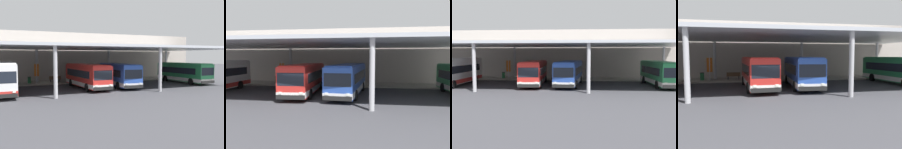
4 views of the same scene
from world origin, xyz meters
TOP-DOWN VIEW (x-y plane):
  - ground_plane at (0.00, 0.00)m, footprint 200.00×200.00m
  - platform_kerb at (0.00, 11.75)m, footprint 42.00×4.50m
  - station_building_facade at (0.00, 15.00)m, footprint 48.00×1.60m
  - canopy_shelter at (0.00, 5.50)m, footprint 40.00×17.00m
  - bus_nearest_bay at (-11.10, 3.10)m, footprint 2.99×11.41m
  - bus_second_bay at (-0.91, 4.07)m, footprint 3.24×10.68m
  - bus_middle_bay at (3.75, 4.16)m, footprint 3.24×10.68m
  - bus_far_bay at (15.41, 4.62)m, footprint 2.87×10.58m
  - bench_waiting at (-3.63, 11.82)m, footprint 1.80×0.45m
  - trash_bin at (-7.53, 11.41)m, footprint 0.52×0.52m
  - banner_sign at (-6.52, 10.94)m, footprint 0.70×0.12m

SIDE VIEW (x-z plane):
  - ground_plane at x=0.00m, z-range 0.00..0.00m
  - platform_kerb at x=0.00m, z-range 0.00..0.18m
  - bench_waiting at x=-3.63m, z-range 0.20..1.12m
  - trash_bin at x=-7.53m, z-range 0.19..1.17m
  - bus_second_bay at x=-0.91m, z-range 0.07..3.24m
  - bus_middle_bay at x=3.75m, z-range 0.07..3.24m
  - bus_far_bay at x=15.41m, z-range 0.07..3.24m
  - bus_nearest_bay at x=-11.10m, z-range 0.06..3.63m
  - banner_sign at x=-6.52m, z-range 0.38..3.58m
  - station_building_facade at x=0.00m, z-range 0.00..8.24m
  - canopy_shelter at x=0.00m, z-range 2.54..8.09m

